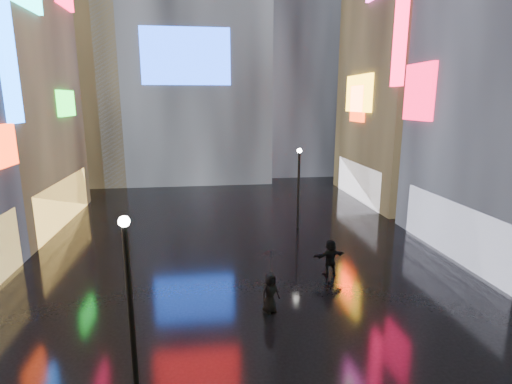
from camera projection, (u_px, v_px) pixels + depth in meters
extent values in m
plane|color=black|center=(237.00, 247.00, 22.64)|extent=(140.00, 140.00, 0.00)
cube|color=#F5320C|center=(3.00, 146.00, 18.24)|extent=(0.25, 2.24, 1.94)
cube|color=blue|center=(5.00, 37.00, 18.76)|extent=(0.25, 1.40, 8.00)
cube|color=#FFC659|center=(63.00, 202.00, 26.64)|extent=(0.20, 10.00, 3.00)
cube|color=#18DC2B|center=(66.00, 103.00, 27.01)|extent=(0.25, 3.00, 1.71)
cube|color=white|center=(453.00, 230.00, 20.86)|extent=(0.20, 9.00, 3.00)
cube|color=#F50C36|center=(419.00, 92.00, 23.24)|extent=(0.25, 2.99, 3.26)
cube|color=#F50C36|center=(403.00, 3.00, 24.80)|extent=(0.25, 1.40, 10.00)
cube|color=black|center=(427.00, 24.00, 31.28)|extent=(10.00, 12.00, 28.00)
cube|color=white|center=(358.00, 181.00, 33.42)|extent=(0.20, 9.00, 3.00)
cube|color=#F5AF18|center=(359.00, 93.00, 32.10)|extent=(0.25, 4.92, 2.91)
cube|color=#F5320C|center=(358.00, 104.00, 32.40)|extent=(0.25, 2.63, 2.87)
cube|color=#194CFF|center=(186.00, 56.00, 35.89)|extent=(8.00, 0.20, 5.00)
cube|color=black|center=(294.00, 20.00, 45.14)|extent=(12.00, 12.00, 34.00)
cube|color=black|center=(74.00, 50.00, 39.15)|extent=(10.00, 10.00, 26.00)
cylinder|color=black|center=(131.00, 311.00, 10.82)|extent=(0.16, 0.16, 5.00)
sphere|color=white|center=(124.00, 221.00, 10.26)|extent=(0.30, 0.30, 0.30)
cylinder|color=black|center=(298.00, 190.00, 25.43)|extent=(0.16, 0.16, 5.00)
sphere|color=white|center=(299.00, 151.00, 24.86)|extent=(0.30, 0.30, 0.30)
imported|color=black|center=(270.00, 293.00, 15.49)|extent=(0.93, 0.81, 1.60)
imported|color=black|center=(330.00, 257.00, 18.82)|extent=(1.68, 0.80, 1.74)
imported|color=black|center=(270.00, 262.00, 15.20)|extent=(1.18, 1.16, 0.93)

